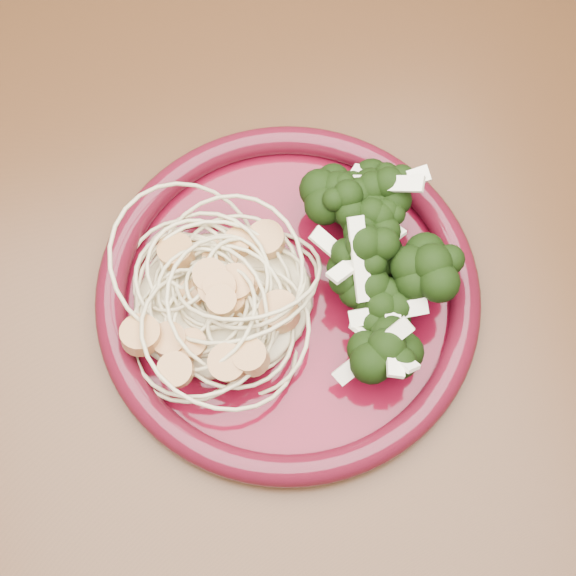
{
  "coord_description": "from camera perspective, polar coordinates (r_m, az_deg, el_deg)",
  "views": [
    {
      "loc": [
        -0.06,
        -0.27,
        1.31
      ],
      "look_at": [
        0.0,
        -0.06,
        0.77
      ],
      "focal_mm": 50.0,
      "sensor_mm": 36.0,
      "label": 1
    }
  ],
  "objects": [
    {
      "name": "broccoli_pile",
      "position": [
        0.58,
        5.8,
        1.43
      ],
      "size": [
        0.12,
        0.17,
        0.06
      ],
      "primitive_type": "ellipsoid",
      "rotation": [
        0.0,
        0.0,
        -0.12
      ],
      "color": "black",
      "rests_on": "dinner_plate"
    },
    {
      "name": "spaghetti_pile",
      "position": [
        0.58,
        -4.71,
        -0.69
      ],
      "size": [
        0.15,
        0.13,
        0.03
      ],
      "primitive_type": "ellipsoid",
      "rotation": [
        0.0,
        0.0,
        -0.12
      ],
      "color": "beige",
      "rests_on": "dinner_plate"
    },
    {
      "name": "dinner_plate",
      "position": [
        0.6,
        -0.0,
        -0.34
      ],
      "size": [
        0.32,
        0.32,
        0.02
      ],
      "rotation": [
        0.0,
        0.0,
        -0.12
      ],
      "color": "#500715",
      "rests_on": "dining_table"
    },
    {
      "name": "scallop_cluster",
      "position": [
        0.55,
        -5.01,
        0.75
      ],
      "size": [
        0.15,
        0.15,
        0.04
      ],
      "primitive_type": null,
      "rotation": [
        0.0,
        0.0,
        -0.12
      ],
      "color": "tan",
      "rests_on": "spaghetti_pile"
    },
    {
      "name": "dining_table",
      "position": [
        0.72,
        -1.46,
        0.3
      ],
      "size": [
        1.2,
        0.8,
        0.75
      ],
      "color": "#472814",
      "rests_on": "ground"
    },
    {
      "name": "onion_garnish",
      "position": [
        0.55,
        6.13,
        2.85
      ],
      "size": [
        0.08,
        0.11,
        0.06
      ],
      "primitive_type": null,
      "rotation": [
        0.0,
        0.0,
        -0.12
      ],
      "color": "white",
      "rests_on": "broccoli_pile"
    }
  ]
}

